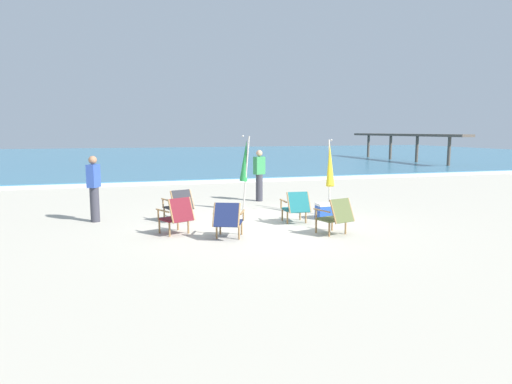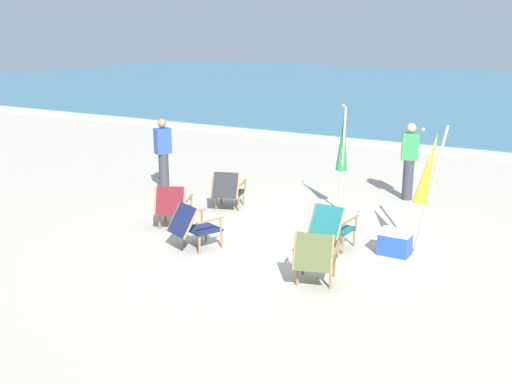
# 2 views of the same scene
# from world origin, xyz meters

# --- Properties ---
(ground_plane) EXTENTS (80.00, 80.00, 0.00)m
(ground_plane) POSITION_xyz_m (0.00, 0.00, 0.00)
(ground_plane) COLOR #B7AF9E
(sea) EXTENTS (80.00, 40.00, 0.10)m
(sea) POSITION_xyz_m (0.00, 29.76, 0.05)
(sea) COLOR teal
(sea) RESTS_ON ground
(surf_band) EXTENTS (80.00, 1.10, 0.06)m
(surf_band) POSITION_xyz_m (0.00, 9.46, 0.03)
(surf_band) COLOR white
(surf_band) RESTS_ON ground
(beach_chair_front_right) EXTENTS (0.75, 0.84, 0.81)m
(beach_chair_front_right) POSITION_xyz_m (1.23, -1.47, 0.43)
(beach_chair_front_right) COLOR #515B33
(beach_chair_front_right) RESTS_ON ground
(beach_chair_front_left) EXTENTS (0.78, 0.88, 0.79)m
(beach_chair_front_left) POSITION_xyz_m (-1.82, 1.03, 0.43)
(beach_chair_front_left) COLOR #28282D
(beach_chair_front_left) RESTS_ON ground
(beach_chair_far_center) EXTENTS (0.80, 0.86, 0.81)m
(beach_chair_far_center) POSITION_xyz_m (-2.04, -0.46, 0.43)
(beach_chair_far_center) COLOR maroon
(beach_chair_far_center) RESTS_ON ground
(beach_chair_mid_center) EXTENTS (0.82, 0.93, 0.77)m
(beach_chair_mid_center) POSITION_xyz_m (-1.07, -1.15, 0.42)
(beach_chair_mid_center) COLOR #19234C
(beach_chair_mid_center) RESTS_ON ground
(beach_chair_back_left) EXTENTS (0.62, 0.78, 0.78)m
(beach_chair_back_left) POSITION_xyz_m (0.87, -0.05, 0.42)
(beach_chair_back_left) COLOR #196066
(beach_chair_back_left) RESTS_ON ground
(umbrella_furled_yellow) EXTENTS (0.41, 0.75, 2.03)m
(umbrella_furled_yellow) POSITION_xyz_m (2.15, 0.78, 1.32)
(umbrella_furled_yellow) COLOR #B7B2A8
(umbrella_furled_yellow) RESTS_ON ground
(umbrella_furled_green) EXTENTS (0.38, 0.41, 2.12)m
(umbrella_furled_green) POSITION_xyz_m (0.16, 2.06, 1.39)
(umbrella_furled_green) COLOR #B7B2A8
(umbrella_furled_green) RESTS_ON ground
(person_near_chairs) EXTENTS (0.33, 0.39, 1.63)m
(person_near_chairs) POSITION_xyz_m (-3.82, 1.52, 0.84)
(person_near_chairs) COLOR #383842
(person_near_chairs) RESTS_ON ground
(person_by_waterline) EXTENTS (0.39, 0.31, 1.63)m
(person_by_waterline) POSITION_xyz_m (1.04, 3.59, 0.84)
(person_by_waterline) COLOR #383842
(person_by_waterline) RESTS_ON ground
(cooler_box) EXTENTS (0.49, 0.35, 0.40)m
(cooler_box) POSITION_xyz_m (1.83, 0.29, 0.20)
(cooler_box) COLOR blue
(cooler_box) RESTS_ON ground
(pier_distant) EXTENTS (0.90, 12.76, 2.02)m
(pier_distant) POSITION_xyz_m (16.21, 18.14, 1.80)
(pier_distant) COLOR brown
(pier_distant) RESTS_ON ground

